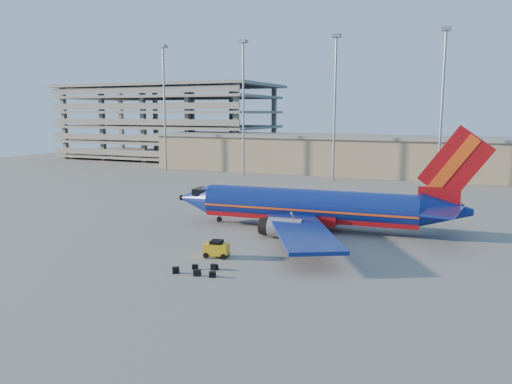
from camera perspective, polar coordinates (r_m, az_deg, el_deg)
ground at (r=57.77m, az=1.93°, el=-4.48°), size 220.00×220.00×0.00m
terminal_building at (r=111.15m, az=17.96°, el=3.88°), size 122.00×16.00×8.50m
parking_garage at (r=150.90m, az=-9.83°, el=8.26°), size 62.00×32.00×21.40m
light_mast_row at (r=99.57m, az=14.72°, el=11.10°), size 101.60×1.60×28.65m
aircraft_main at (r=58.44m, az=6.84°, el=-1.75°), size 36.28×34.81×12.28m
baggage_tug at (r=47.49m, az=-4.52°, el=-6.45°), size 2.46×1.72×1.63m
luggage_pile at (r=43.30m, az=-6.35°, el=-8.86°), size 4.02×2.93×0.55m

